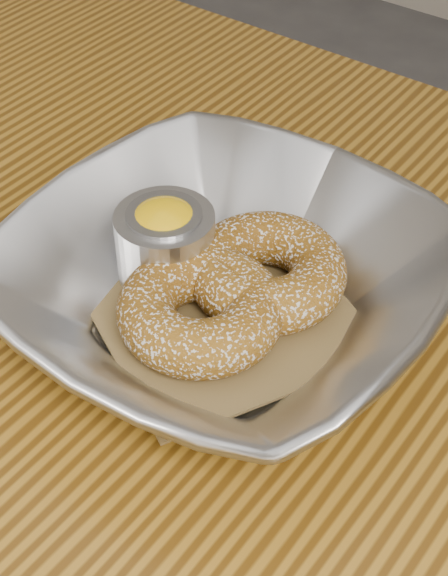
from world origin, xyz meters
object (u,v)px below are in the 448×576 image
Objects in this scene: serving_bowl at (224,287)px; ramekin at (165,241)px; donut_back at (267,271)px; donut_front at (201,310)px; table at (123,472)px.

serving_bowl and ramekin have the same top height.
donut_back is 0.99× the size of donut_front.
donut_back is at bearing 76.64° from donut_front.
donut_back is (0.04, 0.10, 0.13)m from table.
serving_bowl is at bearing 84.85° from donut_front.
serving_bowl is 2.61× the size of donut_back.
serving_bowl reaches higher than donut_back.
donut_front is at bearing -95.15° from serving_bowl.
serving_bowl is 0.05m from ramekin.
serving_bowl is 0.02m from donut_front.
table is 19.58× the size of ramekin.
donut_back is 0.06m from ramekin.
table is 12.46× the size of donut_back.
serving_bowl is at bearing -108.60° from donut_back.
table is 0.14m from donut_front.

